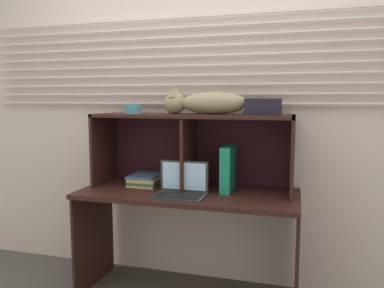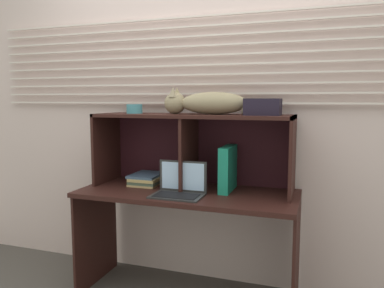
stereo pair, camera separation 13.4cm
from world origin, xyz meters
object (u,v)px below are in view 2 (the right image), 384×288
(binder_upright, at_px, (228,169))
(book_stack, at_px, (148,179))
(cat, at_px, (206,103))
(small_basket, at_px, (134,109))
(storage_box, at_px, (263,107))
(laptop, at_px, (179,188))

(binder_upright, distance_m, book_stack, 0.59)
(cat, bearing_deg, binder_upright, -0.00)
(binder_upright, xyz_separation_m, book_stack, (-0.58, 0.01, -0.11))
(small_basket, xyz_separation_m, storage_box, (0.89, 0.00, 0.02))
(book_stack, xyz_separation_m, storage_box, (0.80, -0.01, 0.51))
(cat, bearing_deg, laptop, -117.33)
(small_basket, distance_m, storage_box, 0.89)
(book_stack, bearing_deg, storage_box, -0.44)
(storage_box, bearing_deg, laptop, -155.93)
(cat, relative_size, storage_box, 3.45)
(binder_upright, relative_size, storage_box, 1.35)
(book_stack, height_order, small_basket, small_basket)
(laptop, height_order, book_stack, laptop)
(cat, xyz_separation_m, binder_upright, (0.15, -0.00, -0.42))
(cat, bearing_deg, small_basket, -180.00)
(book_stack, distance_m, small_basket, 0.50)
(cat, height_order, book_stack, cat)
(cat, xyz_separation_m, small_basket, (-0.52, -0.00, -0.04))
(cat, distance_m, small_basket, 0.52)
(cat, relative_size, small_basket, 6.80)
(book_stack, height_order, storage_box, storage_box)
(book_stack, bearing_deg, cat, -0.82)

